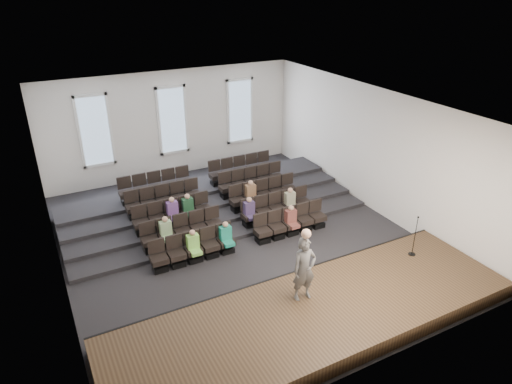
% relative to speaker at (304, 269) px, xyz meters
% --- Properties ---
extents(ground, '(14.00, 14.00, 0.00)m').
position_rel_speaker_xyz_m(ground, '(0.08, 4.49, -1.46)').
color(ground, black).
rests_on(ground, ground).
extents(ceiling, '(12.00, 14.00, 0.02)m').
position_rel_speaker_xyz_m(ceiling, '(0.08, 4.49, 3.55)').
color(ceiling, white).
rests_on(ceiling, ground).
extents(wall_back, '(12.00, 0.04, 5.00)m').
position_rel_speaker_xyz_m(wall_back, '(0.08, 11.51, 1.04)').
color(wall_back, silver).
rests_on(wall_back, ground).
extents(wall_front, '(12.00, 0.04, 5.00)m').
position_rel_speaker_xyz_m(wall_front, '(0.08, -2.53, 1.04)').
color(wall_front, silver).
rests_on(wall_front, ground).
extents(wall_left, '(0.04, 14.00, 5.00)m').
position_rel_speaker_xyz_m(wall_left, '(-5.94, 4.49, 1.04)').
color(wall_left, silver).
rests_on(wall_left, ground).
extents(wall_right, '(0.04, 14.00, 5.00)m').
position_rel_speaker_xyz_m(wall_right, '(6.10, 4.49, 1.04)').
color(wall_right, silver).
rests_on(wall_right, ground).
extents(stage, '(11.80, 3.60, 0.50)m').
position_rel_speaker_xyz_m(stage, '(0.08, -0.61, -1.21)').
color(stage, '#45321D').
rests_on(stage, ground).
extents(stage_lip, '(11.80, 0.06, 0.52)m').
position_rel_speaker_xyz_m(stage_lip, '(0.08, 1.16, -1.21)').
color(stage_lip, black).
rests_on(stage_lip, ground).
extents(risers, '(11.80, 4.80, 0.60)m').
position_rel_speaker_xyz_m(risers, '(0.08, 7.66, -1.27)').
color(risers, black).
rests_on(risers, ground).
extents(seating_rows, '(6.80, 4.70, 1.67)m').
position_rel_speaker_xyz_m(seating_rows, '(0.08, 6.03, -0.78)').
color(seating_rows, black).
rests_on(seating_rows, ground).
extents(windows, '(8.44, 0.10, 3.24)m').
position_rel_speaker_xyz_m(windows, '(0.08, 11.44, 1.24)').
color(windows, white).
rests_on(windows, wall_back).
extents(audience, '(5.45, 2.64, 1.10)m').
position_rel_speaker_xyz_m(audience, '(-0.13, 4.94, -0.63)').
color(audience, '#88D957').
rests_on(audience, seating_rows).
extents(speaker, '(0.73, 0.51, 1.93)m').
position_rel_speaker_xyz_m(speaker, '(0.00, 0.00, 0.00)').
color(speaker, '#555351').
rests_on(speaker, stage).
extents(mic_stand, '(0.24, 0.24, 1.42)m').
position_rel_speaker_xyz_m(mic_stand, '(4.40, 0.20, -0.54)').
color(mic_stand, black).
rests_on(mic_stand, stage).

